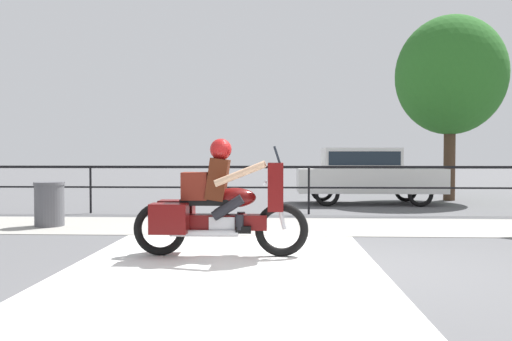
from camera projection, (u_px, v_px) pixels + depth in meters
The scene contains 8 objects.
ground_plane at pixel (337, 266), 6.05m from camera, with size 120.00×120.00×0.00m, color #565659.
sidewalk_band at pixel (315, 226), 9.45m from camera, with size 44.00×2.40×0.01m, color #99968E.
crosswalk_band at pixel (223, 268), 5.91m from camera, with size 3.73×6.00×0.01m, color silver.
fence_railing at pixel (309, 176), 11.44m from camera, with size 36.00×0.05×1.12m.
motorcycle at pixel (219, 204), 6.64m from camera, with size 2.35×0.76×1.57m.
parked_car at pixel (365, 172), 13.95m from camera, with size 3.97×1.64×1.57m.
trash_bin at pixel (49, 204), 9.46m from camera, with size 0.56×0.56×0.85m.
tree_behind_sign at pixel (450, 76), 15.01m from camera, with size 3.24×3.24×5.56m.
Camera 1 is at (-0.71, -6.05, 1.33)m, focal length 35.00 mm.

